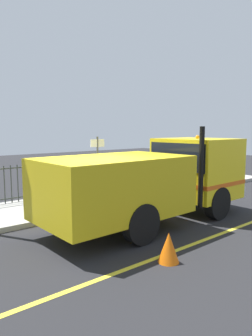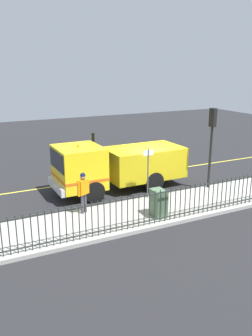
{
  "view_description": "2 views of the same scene",
  "coord_description": "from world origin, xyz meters",
  "px_view_note": "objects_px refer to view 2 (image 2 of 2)",
  "views": [
    {
      "loc": [
        -6.36,
        4.4,
        2.64
      ],
      "look_at": [
        1.5,
        -2.2,
        1.35
      ],
      "focal_mm": 33.52,
      "sensor_mm": 36.0,
      "label": 1
    },
    {
      "loc": [
        14.4,
        -8.51,
        5.79
      ],
      "look_at": [
        0.78,
        -1.81,
        1.37
      ],
      "focal_mm": 37.53,
      "sensor_mm": 36.0,
      "label": 2
    }
  ],
  "objects_px": {
    "traffic_cone": "(129,168)",
    "street_sign": "(148,167)",
    "work_truck": "(113,164)",
    "utility_cabinet": "(158,203)",
    "worker_standing": "(83,188)",
    "traffic_light_near": "(212,132)"
  },
  "relations": [
    {
      "from": "work_truck",
      "to": "traffic_light_near",
      "type": "relative_size",
      "value": 1.7
    },
    {
      "from": "traffic_light_near",
      "to": "utility_cabinet",
      "type": "xyz_separation_m",
      "value": [
        1.85,
        -3.95,
        -2.17
      ]
    },
    {
      "from": "work_truck",
      "to": "worker_standing",
      "type": "relative_size",
      "value": 3.87
    },
    {
      "from": "work_truck",
      "to": "traffic_cone",
      "type": "distance_m",
      "value": 3.03
    },
    {
      "from": "work_truck",
      "to": "street_sign",
      "type": "distance_m",
      "value": 2.09
    },
    {
      "from": "worker_standing",
      "to": "traffic_cone",
      "type": "distance_m",
      "value": 6.11
    },
    {
      "from": "traffic_cone",
      "to": "street_sign",
      "type": "xyz_separation_m",
      "value": [
        4.0,
        -1.1,
        1.25
      ]
    },
    {
      "from": "worker_standing",
      "to": "street_sign",
      "type": "bearing_deg",
      "value": -22.48
    },
    {
      "from": "traffic_cone",
      "to": "worker_standing",
      "type": "bearing_deg",
      "value": -44.11
    },
    {
      "from": "utility_cabinet",
      "to": "street_sign",
      "type": "relative_size",
      "value": 0.48
    },
    {
      "from": "work_truck",
      "to": "traffic_light_near",
      "type": "height_order",
      "value": "traffic_light_near"
    },
    {
      "from": "utility_cabinet",
      "to": "street_sign",
      "type": "distance_m",
      "value": 2.22
    },
    {
      "from": "utility_cabinet",
      "to": "traffic_cone",
      "type": "bearing_deg",
      "value": 163.83
    },
    {
      "from": "traffic_light_near",
      "to": "utility_cabinet",
      "type": "bearing_deg",
      "value": 108.39
    },
    {
      "from": "street_sign",
      "to": "work_truck",
      "type": "bearing_deg",
      "value": -156.09
    },
    {
      "from": "worker_standing",
      "to": "street_sign",
      "type": "xyz_separation_m",
      "value": [
        -0.35,
        3.11,
        0.39
      ]
    },
    {
      "from": "street_sign",
      "to": "worker_standing",
      "type": "bearing_deg",
      "value": -83.64
    },
    {
      "from": "worker_standing",
      "to": "traffic_cone",
      "type": "xyz_separation_m",
      "value": [
        -4.34,
        4.21,
        -0.86
      ]
    },
    {
      "from": "traffic_cone",
      "to": "utility_cabinet",
      "type": "bearing_deg",
      "value": -16.17
    },
    {
      "from": "worker_standing",
      "to": "street_sign",
      "type": "distance_m",
      "value": 3.16
    },
    {
      "from": "traffic_light_near",
      "to": "traffic_cone",
      "type": "xyz_separation_m",
      "value": [
        -4.09,
        -2.23,
        -2.55
      ]
    },
    {
      "from": "work_truck",
      "to": "utility_cabinet",
      "type": "distance_m",
      "value": 3.9
    }
  ]
}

